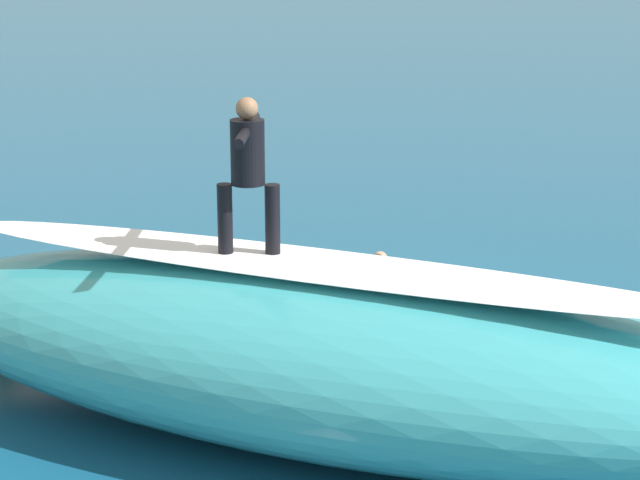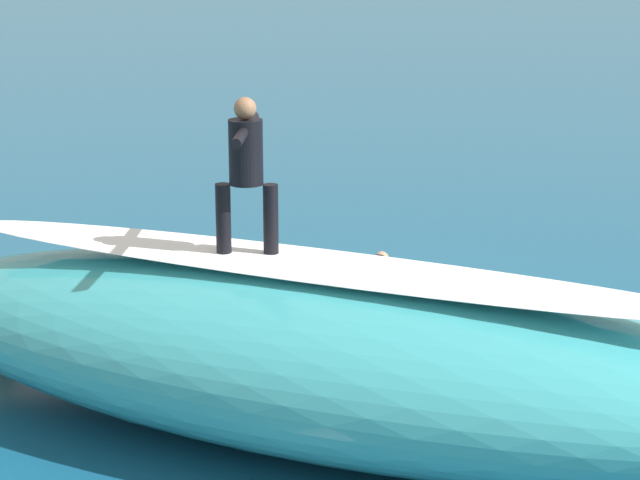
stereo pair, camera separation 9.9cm
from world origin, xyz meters
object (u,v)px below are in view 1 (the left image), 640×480
Objects in this scene: surfer_paddling at (367,276)px; surfboard_paddling at (370,285)px; surfer_riding at (248,164)px; surfboard_riding at (249,257)px.

surfboard_paddling is at bearing -0.00° from surfer_paddling.
surfer_paddling is (-0.91, -4.34, -2.45)m from surfer_riding.
surfer_paddling is at bearing -104.40° from surfer_riding.
surfboard_riding reaches higher than surfer_paddling.
surfer_riding reaches higher than surfer_paddling.
surfboard_riding is 1.22× the size of surfer_paddling.
surfer_paddling is (-0.91, -4.34, -1.54)m from surfboard_riding.
surfer_paddling is at bearing 180.00° from surfboard_paddling.
surfboard_paddling is at bearing -104.44° from surfer_riding.
surfboard_paddling is at bearing -104.44° from surfboard_riding.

